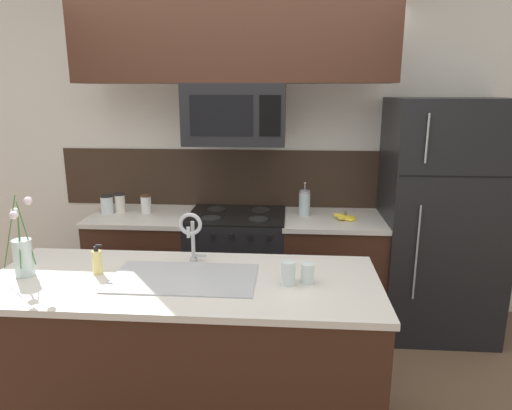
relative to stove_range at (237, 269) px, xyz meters
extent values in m
plane|color=brown|center=(0.00, -0.90, -0.46)|extent=(10.00, 10.00, 0.00)
cube|color=silver|center=(0.30, 0.38, 0.84)|extent=(5.20, 0.10, 2.60)
cube|color=#332319|center=(0.00, 0.32, 0.69)|extent=(3.06, 0.01, 0.48)
cube|color=#381E14|center=(-0.76, 0.00, -0.02)|extent=(0.77, 0.62, 0.88)
cube|color=beige|center=(-0.76, 0.00, 0.43)|extent=(0.80, 0.65, 0.03)
cube|color=#381E14|center=(0.76, 0.00, -0.02)|extent=(0.76, 0.62, 0.88)
cube|color=beige|center=(0.76, 0.00, 0.43)|extent=(0.79, 0.65, 0.03)
cube|color=black|center=(0.00, 0.00, -0.01)|extent=(0.76, 0.62, 0.91)
cube|color=black|center=(0.00, 0.00, 0.45)|extent=(0.76, 0.62, 0.01)
cylinder|color=black|center=(-0.18, -0.14, 0.46)|extent=(0.15, 0.15, 0.01)
cylinder|color=black|center=(0.18, -0.14, 0.46)|extent=(0.15, 0.15, 0.01)
cylinder|color=black|center=(-0.18, 0.14, 0.46)|extent=(0.15, 0.15, 0.01)
cylinder|color=black|center=(0.18, 0.14, 0.46)|extent=(0.15, 0.15, 0.01)
cylinder|color=black|center=(-0.27, -0.32, 0.39)|extent=(0.03, 0.02, 0.03)
cylinder|color=black|center=(-0.14, -0.32, 0.39)|extent=(0.03, 0.02, 0.03)
cylinder|color=black|center=(0.00, -0.32, 0.39)|extent=(0.03, 0.02, 0.03)
cylinder|color=black|center=(0.14, -0.32, 0.39)|extent=(0.03, 0.02, 0.03)
cylinder|color=black|center=(0.27, -0.32, 0.39)|extent=(0.03, 0.02, 0.03)
cube|color=black|center=(0.00, -0.02, 1.24)|extent=(0.74, 0.40, 0.44)
cube|color=black|center=(-0.07, -0.22, 1.24)|extent=(0.45, 0.00, 0.28)
cube|color=black|center=(0.27, -0.22, 1.24)|extent=(0.15, 0.00, 0.28)
cube|color=#381E14|center=(-0.01, -0.05, 1.76)|extent=(2.29, 0.34, 0.60)
cube|color=black|center=(1.57, 0.02, 0.45)|extent=(0.85, 0.72, 1.82)
cube|color=black|center=(1.57, -0.34, 0.85)|extent=(0.82, 0.00, 0.01)
cylinder|color=#99999E|center=(1.31, -0.36, 1.10)|extent=(0.01, 0.01, 0.33)
cylinder|color=#99999E|center=(1.31, -0.36, 0.30)|extent=(0.01, 0.01, 0.69)
cylinder|color=silver|center=(-1.05, 0.01, 0.51)|extent=(0.10, 0.10, 0.13)
cylinder|color=black|center=(-1.05, 0.01, 0.59)|extent=(0.10, 0.10, 0.01)
cylinder|color=silver|center=(-0.95, 0.03, 0.52)|extent=(0.08, 0.08, 0.14)
cylinder|color=black|center=(-0.95, 0.03, 0.60)|extent=(0.08, 0.08, 0.02)
cylinder|color=silver|center=(-0.74, 0.03, 0.52)|extent=(0.08, 0.08, 0.13)
cylinder|color=#4C331E|center=(-0.74, 0.03, 0.59)|extent=(0.08, 0.08, 0.01)
ellipsoid|color=yellow|center=(0.83, -0.07, 0.47)|extent=(0.16, 0.13, 0.06)
ellipsoid|color=yellow|center=(0.83, -0.05, 0.47)|extent=(0.18, 0.09, 0.07)
ellipsoid|color=yellow|center=(0.84, -0.07, 0.47)|extent=(0.17, 0.04, 0.06)
ellipsoid|color=yellow|center=(0.85, -0.05, 0.47)|extent=(0.18, 0.09, 0.06)
ellipsoid|color=yellow|center=(0.85, -0.07, 0.47)|extent=(0.17, 0.12, 0.05)
cylinder|color=brown|center=(0.84, -0.06, 0.50)|extent=(0.02, 0.02, 0.03)
cylinder|color=silver|center=(0.53, 0.06, 0.54)|extent=(0.09, 0.09, 0.18)
cylinder|color=#A3A3AA|center=(0.53, 0.06, 0.64)|extent=(0.08, 0.08, 0.02)
cylinder|color=#A3A3AA|center=(0.53, 0.06, 0.67)|extent=(0.01, 0.01, 0.05)
sphere|color=#A3A3AA|center=(0.53, 0.06, 0.71)|extent=(0.02, 0.02, 0.02)
cube|color=#381E14|center=(-0.14, -1.25, -0.02)|extent=(2.03, 0.78, 0.88)
cube|color=beige|center=(-0.14, -1.25, 0.43)|extent=(2.06, 0.81, 0.03)
cube|color=#ADAFB5|center=(-0.13, -1.25, 0.45)|extent=(0.76, 0.43, 0.01)
cube|color=#ADAFB5|center=(-0.31, -1.25, 0.37)|extent=(0.30, 0.33, 0.15)
cube|color=#ADAFB5|center=(0.04, -1.25, 0.37)|extent=(0.30, 0.33, 0.15)
cylinder|color=#B7BABF|center=(-0.13, -1.00, 0.46)|extent=(0.04, 0.04, 0.02)
cylinder|color=#B7BABF|center=(-0.13, -1.00, 0.58)|extent=(0.02, 0.02, 0.22)
torus|color=#B7BABF|center=(-0.13, -1.05, 0.69)|extent=(0.13, 0.02, 0.13)
cylinder|color=#B7BABF|center=(-0.13, -1.11, 0.66)|extent=(0.02, 0.02, 0.06)
cube|color=#B7BABF|center=(-0.10, -1.00, 0.48)|extent=(0.07, 0.01, 0.01)
cylinder|color=#DBCC75|center=(-0.61, -1.22, 0.51)|extent=(0.05, 0.05, 0.13)
cylinder|color=black|center=(-0.61, -1.22, 0.59)|extent=(0.02, 0.02, 0.02)
cube|color=black|center=(-0.60, -1.22, 0.61)|extent=(0.03, 0.01, 0.01)
cylinder|color=silver|center=(0.41, -1.28, 0.51)|extent=(0.07, 0.07, 0.12)
cylinder|color=silver|center=(0.51, -1.26, 0.50)|extent=(0.07, 0.07, 0.11)
cylinder|color=silver|center=(-0.99, -1.27, 0.55)|extent=(0.10, 0.10, 0.20)
cylinder|color=silver|center=(-0.99, -1.27, 0.48)|extent=(0.09, 0.09, 0.06)
cylinder|color=#386B2D|center=(-0.98, -1.30, 0.65)|extent=(0.03, 0.07, 0.29)
sphere|color=silver|center=(-0.97, -1.34, 0.80)|extent=(0.04, 0.04, 0.04)
cylinder|color=#386B2D|center=(-1.02, -1.30, 0.70)|extent=(0.07, 0.07, 0.38)
cylinder|color=#386B2D|center=(-1.00, -1.26, 0.65)|extent=(0.02, 0.02, 0.28)
sphere|color=silver|center=(-1.01, -1.26, 0.79)|extent=(0.05, 0.05, 0.05)
cylinder|color=#386B2D|center=(-0.96, -1.27, 0.68)|extent=(0.07, 0.01, 0.35)
sphere|color=silver|center=(-0.93, -1.27, 0.86)|extent=(0.04, 0.04, 0.04)
camera|label=1|loc=(0.41, -3.44, 1.41)|focal=32.00mm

